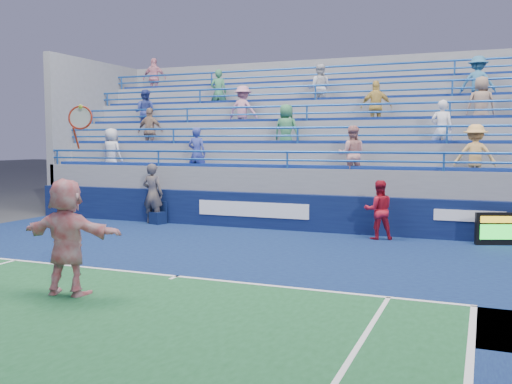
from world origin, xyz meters
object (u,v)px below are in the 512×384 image
at_px(tennis_player, 67,237).
at_px(line_judge, 153,194).
at_px(serve_speed_board, 500,229).
at_px(ball_girl, 379,210).
at_px(judge_chair, 158,217).

height_order(tennis_player, line_judge, tennis_player).
bearing_deg(tennis_player, serve_speed_board, 48.50).
bearing_deg(ball_girl, tennis_player, 41.73).
relative_size(line_judge, ball_girl, 1.21).
height_order(judge_chair, ball_girl, ball_girl).
relative_size(serve_speed_board, line_judge, 0.61).
height_order(serve_speed_board, judge_chair, serve_speed_board).
distance_m(line_judge, ball_girl, 7.29).
distance_m(serve_speed_board, judge_chair, 10.14).
bearing_deg(ball_girl, judge_chair, -23.01).
bearing_deg(serve_speed_board, ball_girl, -175.38).
xyz_separation_m(serve_speed_board, ball_girl, (-3.04, -0.25, 0.38)).
xyz_separation_m(judge_chair, ball_girl, (7.10, -0.27, 0.57)).
distance_m(serve_speed_board, line_judge, 10.34).
relative_size(judge_chair, ball_girl, 0.45).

